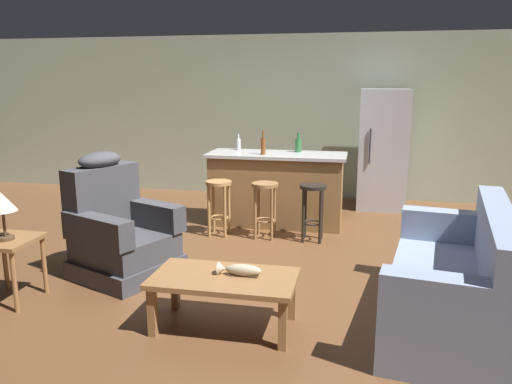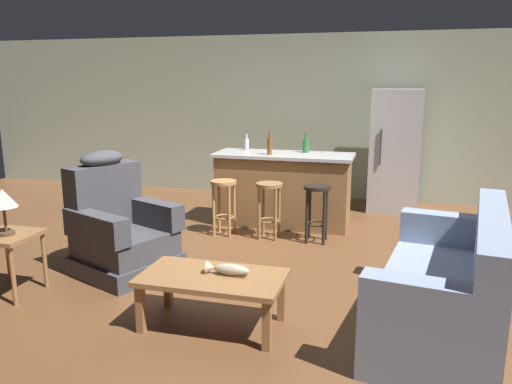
% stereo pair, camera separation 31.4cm
% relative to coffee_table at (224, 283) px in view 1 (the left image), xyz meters
% --- Properties ---
extents(ground_plane, '(12.00, 12.00, 0.00)m').
position_rel_coffee_table_xyz_m(ground_plane, '(-0.08, 1.58, -0.36)').
color(ground_plane, brown).
extents(back_wall, '(12.00, 0.05, 2.60)m').
position_rel_coffee_table_xyz_m(back_wall, '(-0.08, 4.70, 0.94)').
color(back_wall, '#9EA88E').
rests_on(back_wall, ground_plane).
extents(coffee_table, '(1.10, 0.60, 0.42)m').
position_rel_coffee_table_xyz_m(coffee_table, '(0.00, 0.00, 0.00)').
color(coffee_table, olive).
rests_on(coffee_table, ground_plane).
extents(fish_figurine, '(0.34, 0.10, 0.10)m').
position_rel_coffee_table_xyz_m(fish_figurine, '(0.11, 0.04, 0.10)').
color(fish_figurine, '#4C3823').
rests_on(fish_figurine, coffee_table).
extents(couch, '(1.12, 2.01, 0.94)m').
position_rel_coffee_table_xyz_m(couch, '(1.74, 0.42, -0.02)').
color(couch, '#8493B2').
rests_on(couch, ground_plane).
extents(recliner_near_lamp, '(1.10, 1.10, 1.20)m').
position_rel_coffee_table_xyz_m(recliner_near_lamp, '(-1.29, 0.86, 0.06)').
color(recliner_near_lamp, '#3D3D42').
rests_on(recliner_near_lamp, ground_plane).
extents(end_table, '(0.48, 0.48, 0.56)m').
position_rel_coffee_table_xyz_m(end_table, '(-1.94, 0.10, 0.10)').
color(end_table, olive).
rests_on(end_table, ground_plane).
extents(table_lamp, '(0.24, 0.24, 0.41)m').
position_rel_coffee_table_xyz_m(table_lamp, '(-1.92, 0.07, 0.50)').
color(table_lamp, '#4C3823').
rests_on(table_lamp, end_table).
extents(kitchen_island, '(1.80, 0.70, 0.95)m').
position_rel_coffee_table_xyz_m(kitchen_island, '(-0.08, 2.93, 0.11)').
color(kitchen_island, olive).
rests_on(kitchen_island, ground_plane).
extents(bar_stool_left, '(0.32, 0.32, 0.68)m').
position_rel_coffee_table_xyz_m(bar_stool_left, '(-0.69, 2.30, 0.11)').
color(bar_stool_left, '#A87A47').
rests_on(bar_stool_left, ground_plane).
extents(bar_stool_middle, '(0.32, 0.32, 0.68)m').
position_rel_coffee_table_xyz_m(bar_stool_middle, '(-0.12, 2.30, 0.11)').
color(bar_stool_middle, olive).
rests_on(bar_stool_middle, ground_plane).
extents(bar_stool_right, '(0.32, 0.32, 0.68)m').
position_rel_coffee_table_xyz_m(bar_stool_right, '(0.46, 2.30, 0.11)').
color(bar_stool_right, black).
rests_on(bar_stool_right, ground_plane).
extents(refrigerator, '(0.70, 0.69, 1.76)m').
position_rel_coffee_table_xyz_m(refrigerator, '(1.31, 4.13, 0.52)').
color(refrigerator, '#B7B7BC').
rests_on(refrigerator, ground_plane).
extents(bottle_tall_green, '(0.09, 0.09, 0.25)m').
position_rel_coffee_table_xyz_m(bottle_tall_green, '(0.17, 3.10, 0.68)').
color(bottle_tall_green, '#2D6B38').
rests_on(bottle_tall_green, kitchen_island).
extents(bottle_short_amber, '(0.06, 0.06, 0.21)m').
position_rel_coffee_table_xyz_m(bottle_short_amber, '(-0.65, 3.15, 0.67)').
color(bottle_short_amber, silver).
rests_on(bottle_short_amber, kitchen_island).
extents(bottle_wine_dark, '(0.06, 0.06, 0.31)m').
position_rel_coffee_table_xyz_m(bottle_wine_dark, '(-0.24, 2.78, 0.70)').
color(bottle_wine_dark, brown).
rests_on(bottle_wine_dark, kitchen_island).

